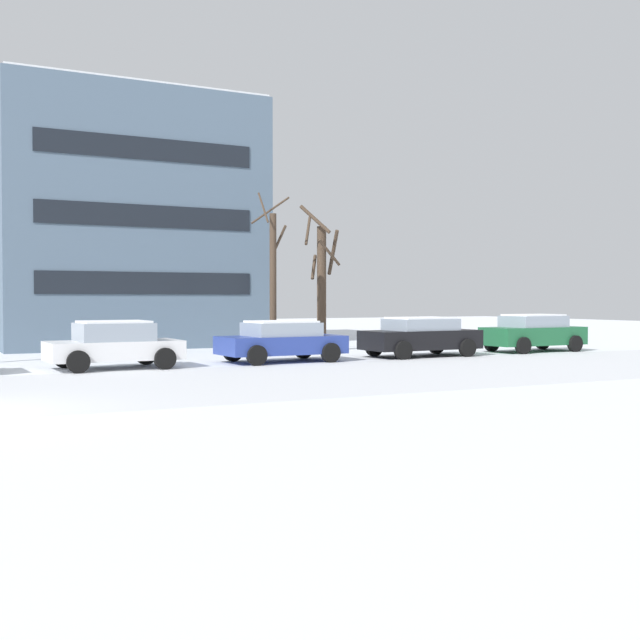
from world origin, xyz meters
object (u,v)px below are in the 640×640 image
(parked_car_white, at_px, (114,344))
(parked_car_blue, at_px, (281,341))
(parked_car_green, at_px, (533,332))
(parked_car_black, at_px, (421,336))

(parked_car_white, distance_m, parked_car_blue, 5.46)
(parked_car_white, distance_m, parked_car_green, 16.38)
(parked_car_green, bearing_deg, parked_car_black, -177.63)
(parked_car_white, distance_m, parked_car_black, 10.92)
(parked_car_white, height_order, parked_car_blue, parked_car_white)
(parked_car_blue, distance_m, parked_car_black, 5.46)
(parked_car_white, bearing_deg, parked_car_blue, 0.82)
(parked_car_black, distance_m, parked_car_green, 5.46)
(parked_car_white, height_order, parked_car_green, parked_car_green)
(parked_car_black, relative_size, parked_car_green, 1.03)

